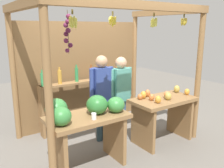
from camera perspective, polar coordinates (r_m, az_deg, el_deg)
name	(u,v)px	position (r m, az deg, el deg)	size (l,w,h in m)	color
ground_plane	(107,137)	(4.74, -1.27, -12.44)	(12.00, 12.00, 0.00)	slate
market_stall	(94,62)	(4.67, -4.17, 5.23)	(2.91, 1.94, 2.41)	olive
fruit_counter_left	(85,121)	(3.51, -6.44, -8.59)	(1.23, 0.64, 1.12)	olive
fruit_counter_right	(163,110)	(4.48, 11.87, -5.97)	(1.18, 0.64, 0.96)	olive
bottle_shelf_unit	(84,90)	(4.98, -6.53, -1.51)	(1.87, 0.22, 1.34)	olive
vendor_man	(102,91)	(4.32, -2.44, -1.64)	(0.48, 0.21, 1.58)	#273D46
vendor_woman	(121,90)	(4.47, 2.08, -1.50)	(0.48, 0.21, 1.54)	#41607F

